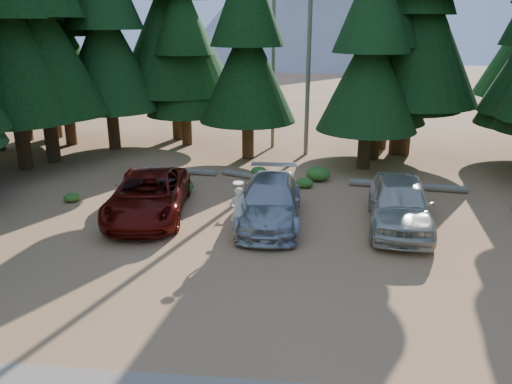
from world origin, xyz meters
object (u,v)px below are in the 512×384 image
frisbee_player (238,211)px  silver_minivan_right (400,203)px  log_mid (254,177)px  silver_minivan_center (270,201)px  red_pickup (148,195)px  log_left (177,171)px  log_right (407,186)px

frisbee_player → silver_minivan_right: bearing=173.7°
silver_minivan_right → log_mid: 7.91m
silver_minivan_center → red_pickup: bearing=177.5°
silver_minivan_right → log_mid: bearing=144.1°
silver_minivan_right → frisbee_player: (-5.68, -1.70, 0.12)m
log_left → log_mid: log_left is taller
log_left → log_right: 11.02m
silver_minivan_center → log_mid: bearing=101.9°
red_pickup → log_left: 5.70m
frisbee_player → log_right: frisbee_player is taller
log_mid → log_right: (7.02, -0.77, 0.02)m
silver_minivan_center → log_left: (-5.06, 5.81, -0.66)m
red_pickup → log_mid: size_ratio=1.74×
silver_minivan_right → frisbee_player: frisbee_player is taller
frisbee_player → log_mid: bearing=-111.4°
silver_minivan_center → silver_minivan_right: silver_minivan_right is taller
red_pickup → log_mid: bearing=47.5°
silver_minivan_center → log_right: 7.39m
red_pickup → log_right: 11.44m
silver_minivan_right → frisbee_player: 5.93m
red_pickup → log_left: bearing=86.4°
silver_minivan_center → silver_minivan_right: 4.72m
red_pickup → frisbee_player: (3.76, -1.91, 0.22)m
silver_minivan_center → silver_minivan_right: bearing=-1.1°
silver_minivan_right → log_left: 11.43m
red_pickup → silver_minivan_center: size_ratio=1.07×
red_pickup → silver_minivan_center: (4.72, -0.16, -0.02)m
frisbee_player → log_left: 8.65m
log_mid → log_left: bearing=-165.2°
silver_minivan_right → log_right: silver_minivan_right is taller
red_pickup → silver_minivan_center: bearing=-9.2°
silver_minivan_center → frisbee_player: (-0.96, -1.75, 0.23)m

